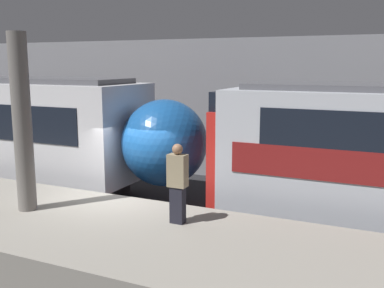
% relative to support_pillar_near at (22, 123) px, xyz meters
% --- Properties ---
extents(ground_plane, '(120.00, 120.00, 0.00)m').
position_rel_support_pillar_near_xyz_m(ground_plane, '(1.12, 1.76, -2.95)').
color(ground_plane, black).
extents(platform, '(40.00, 3.70, 1.02)m').
position_rel_support_pillar_near_xyz_m(platform, '(1.12, -0.09, -2.44)').
color(platform, gray).
rests_on(platform, ground).
extents(station_rear_barrier, '(50.00, 0.15, 5.10)m').
position_rel_support_pillar_near_xyz_m(station_rear_barrier, '(1.12, 8.23, -0.40)').
color(station_rear_barrier, gray).
rests_on(station_rear_barrier, ground).
extents(support_pillar_near, '(0.40, 0.40, 3.85)m').
position_rel_support_pillar_near_xyz_m(support_pillar_near, '(0.00, 0.00, 0.00)').
color(support_pillar_near, slate).
rests_on(support_pillar_near, platform).
extents(person_waiting, '(0.38, 0.24, 1.63)m').
position_rel_support_pillar_near_xyz_m(person_waiting, '(3.41, 0.63, -1.07)').
color(person_waiting, black).
rests_on(person_waiting, platform).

